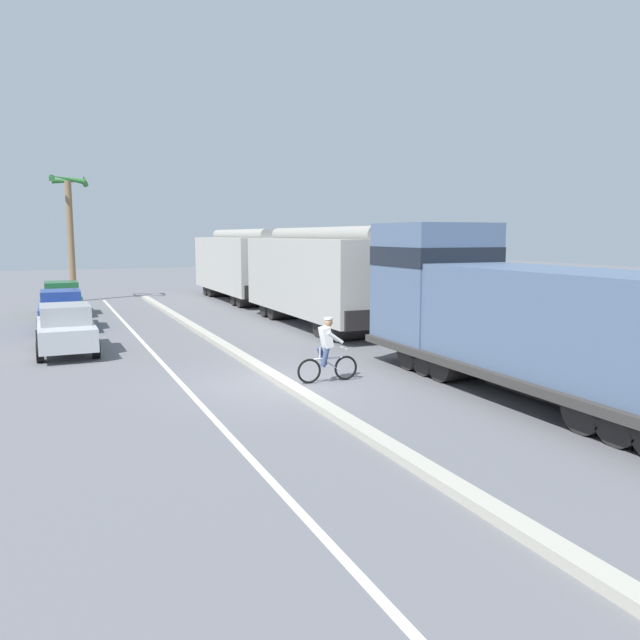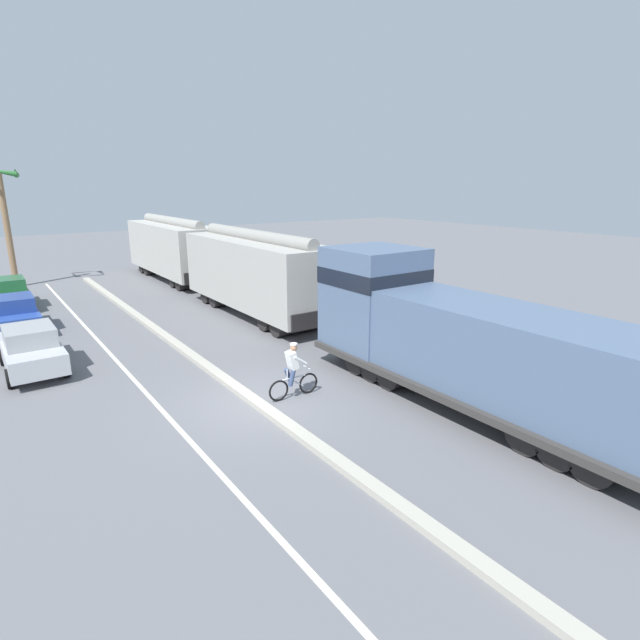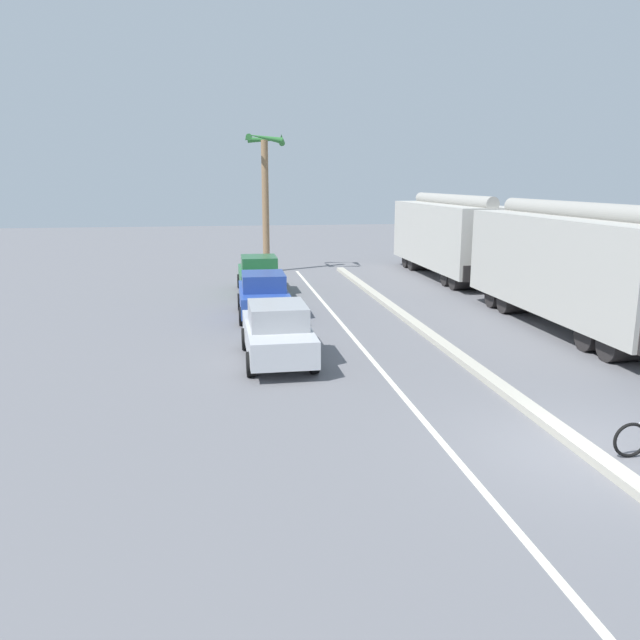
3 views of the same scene
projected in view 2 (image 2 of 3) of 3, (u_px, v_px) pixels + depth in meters
The scene contains 11 objects.
ground_plane at pixel (255, 403), 14.78m from camera, with size 120.00×120.00×0.00m, color slate.
median_curb at pixel (182, 348), 19.48m from camera, with size 0.36×36.00×0.16m, color #B2AD9E.
lane_stripe at pixel (118, 362), 18.16m from camera, with size 0.14×36.00×0.01m, color silver.
locomotive at pixel (453, 341), 14.72m from camera, with size 3.10×11.61×4.20m.
hopper_car_lead at pixel (256, 273), 24.20m from camera, with size 2.90×10.60×4.18m.
hopper_car_middle at pixel (173, 249), 33.33m from camera, with size 2.90×10.60×4.18m.
parked_car_silver at pixel (31, 348), 17.16m from camera, with size 1.87×4.22×1.62m.
parked_car_blue at pixel (15, 314), 21.69m from camera, with size 1.87×4.22×1.62m.
parked_car_green at pixel (9, 293), 25.78m from camera, with size 1.85×4.21×1.62m.
cyclist at pixel (293, 372), 15.01m from camera, with size 1.71×0.48×1.71m.
palm_tree_near at pixel (4, 205), 30.08m from camera, with size 2.28×2.23×7.28m.
Camera 2 is at (-6.28, -12.21, 6.31)m, focal length 28.00 mm.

